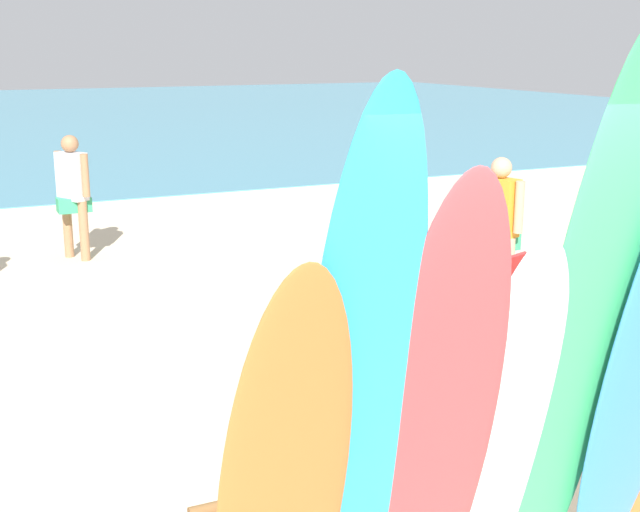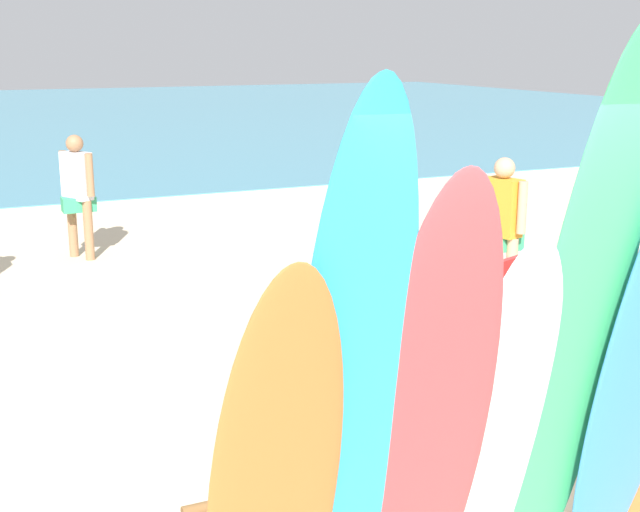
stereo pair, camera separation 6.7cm
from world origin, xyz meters
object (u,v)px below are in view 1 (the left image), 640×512
at_px(surfboard_rack, 504,464).
at_px(beachgoer_near_rack, 73,188).
at_px(beachgoer_photographing, 499,221).
at_px(surfboard_teal_1, 358,409).
at_px(surfboard_white_3, 500,440).
at_px(surfboard_red_2, 435,431).
at_px(surfboard_orange_0, 283,499).
at_px(surfboard_green_4, 581,343).
at_px(beach_chair_red, 513,295).

bearing_deg(surfboard_rack, beachgoer_near_rack, 96.73).
bearing_deg(beachgoer_photographing, surfboard_rack, -49.28).
relative_size(surfboard_teal_1, surfboard_white_3, 1.34).
xyz_separation_m(surfboard_teal_1, surfboard_red_2, (0.37, 0.01, -0.17)).
xyz_separation_m(surfboard_rack, surfboard_teal_1, (-1.13, -0.51, 0.73)).
bearing_deg(beachgoer_near_rack, surfboard_orange_0, 146.52).
relative_size(surfboard_white_3, beachgoer_photographing, 1.27).
xyz_separation_m(surfboard_orange_0, surfboard_green_4, (1.47, 0.03, 0.41)).
distance_m(surfboard_teal_1, surfboard_red_2, 0.41).
relative_size(surfboard_rack, surfboard_red_2, 1.43).
height_order(surfboard_red_2, surfboard_white_3, surfboard_red_2).
xyz_separation_m(surfboard_orange_0, beachgoer_near_rack, (0.53, 8.37, -0.09)).
relative_size(surfboard_orange_0, surfboard_green_4, 0.72).
xyz_separation_m(surfboard_red_2, beachgoer_near_rack, (-0.17, 8.35, -0.23)).
relative_size(surfboard_red_2, beachgoer_photographing, 1.48).
height_order(surfboard_teal_1, beachgoer_near_rack, surfboard_teal_1).
height_order(surfboard_rack, beach_chair_red, beach_chair_red).
height_order(surfboard_teal_1, beachgoer_photographing, surfboard_teal_1).
xyz_separation_m(surfboard_red_2, beach_chair_red, (3.08, 3.47, -0.73)).
bearing_deg(surfboard_orange_0, beach_chair_red, 40.57).
height_order(beachgoer_near_rack, beachgoer_photographing, beachgoer_near_rack).
relative_size(surfboard_rack, beachgoer_photographing, 2.12).
bearing_deg(beach_chair_red, surfboard_rack, -148.77).
distance_m(surfboard_teal_1, surfboard_white_3, 0.85).
bearing_deg(surfboard_white_3, surfboard_green_4, -15.20).
distance_m(surfboard_rack, surfboard_green_4, 0.95).
height_order(surfboard_rack, surfboard_teal_1, surfboard_teal_1).
distance_m(beachgoer_near_rack, beach_chair_red, 5.89).
xyz_separation_m(surfboard_rack, surfboard_orange_0, (-1.45, -0.51, 0.41)).
bearing_deg(surfboard_orange_0, beachgoer_near_rack, 84.27).
height_order(beachgoer_near_rack, beach_chair_red, beachgoer_near_rack).
height_order(surfboard_orange_0, beachgoer_near_rack, surfboard_orange_0).
bearing_deg(beach_chair_red, surfboard_orange_0, -158.04).
distance_m(surfboard_red_2, beachgoer_photographing, 5.65).
bearing_deg(beachgoer_near_rack, beach_chair_red, -176.22).
distance_m(surfboard_green_4, beachgoer_photographing, 5.20).
distance_m(surfboard_rack, beachgoer_photographing, 4.80).
distance_m(surfboard_orange_0, surfboard_white_3, 1.10).
distance_m(surfboard_rack, surfboard_teal_1, 1.44).
height_order(surfboard_red_2, surfboard_green_4, surfboard_green_4).
bearing_deg(surfboard_rack, beachgoer_photographing, 54.26).
relative_size(surfboard_teal_1, beachgoer_photographing, 1.70).
bearing_deg(beach_chair_red, beachgoer_photographing, 41.95).
height_order(surfboard_teal_1, surfboard_red_2, surfboard_teal_1).
distance_m(surfboard_white_3, beachgoer_near_rack, 8.29).
height_order(surfboard_rack, surfboard_white_3, surfboard_white_3).
xyz_separation_m(surfboard_rack, beach_chair_red, (2.32, 2.97, -0.18)).
bearing_deg(surfboard_teal_1, surfboard_orange_0, -175.84).
height_order(surfboard_orange_0, surfboard_white_3, surfboard_orange_0).
relative_size(surfboard_white_3, beachgoer_near_rack, 1.25).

